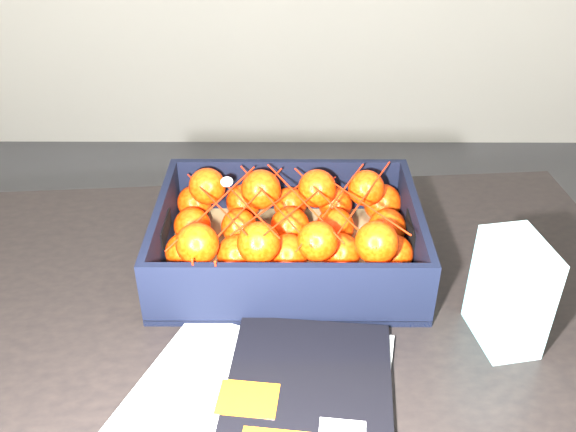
{
  "coord_description": "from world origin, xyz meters",
  "views": [
    {
      "loc": [
        -0.2,
        -1.04,
        1.38
      ],
      "look_at": [
        -0.2,
        -0.24,
        0.86
      ],
      "focal_mm": 39.05,
      "sensor_mm": 36.0,
      "label": 1
    }
  ],
  "objects_px": {
    "table": "(271,364)",
    "produce_crate": "(288,246)",
    "magazine_stack": "(274,402)",
    "retail_carton": "(510,293)"
  },
  "relations": [
    {
      "from": "magazine_stack",
      "to": "produce_crate",
      "type": "height_order",
      "value": "produce_crate"
    },
    {
      "from": "table",
      "to": "produce_crate",
      "type": "height_order",
      "value": "produce_crate"
    },
    {
      "from": "magazine_stack",
      "to": "retail_carton",
      "type": "height_order",
      "value": "retail_carton"
    },
    {
      "from": "retail_carton",
      "to": "produce_crate",
      "type": "bearing_deg",
      "value": 139.78
    },
    {
      "from": "retail_carton",
      "to": "table",
      "type": "bearing_deg",
      "value": 162.89
    },
    {
      "from": "magazine_stack",
      "to": "retail_carton",
      "type": "relative_size",
      "value": 2.47
    },
    {
      "from": "produce_crate",
      "to": "retail_carton",
      "type": "xyz_separation_m",
      "value": [
        0.3,
        -0.17,
        0.05
      ]
    },
    {
      "from": "magazine_stack",
      "to": "produce_crate",
      "type": "relative_size",
      "value": 0.94
    },
    {
      "from": "table",
      "to": "retail_carton",
      "type": "bearing_deg",
      "value": -6.71
    },
    {
      "from": "magazine_stack",
      "to": "retail_carton",
      "type": "xyz_separation_m",
      "value": [
        0.32,
        0.13,
        0.07
      ]
    }
  ]
}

